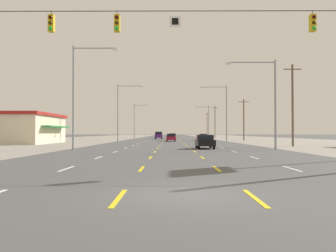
# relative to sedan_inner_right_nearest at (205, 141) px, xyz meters

# --- Properties ---
(ground_plane) EXTENTS (572.00, 572.00, 0.00)m
(ground_plane) POSITION_rel_sedan_inner_right_nearest_xyz_m (-3.29, 37.50, -0.76)
(ground_plane) COLOR #4C4C4F
(lot_apron_left) EXTENTS (28.00, 440.00, 0.01)m
(lot_apron_left) POSITION_rel_sedan_inner_right_nearest_xyz_m (-28.04, 37.50, -0.75)
(lot_apron_left) COLOR gray
(lot_apron_left) RESTS_ON ground
(lot_apron_right) EXTENTS (28.00, 440.00, 0.01)m
(lot_apron_right) POSITION_rel_sedan_inner_right_nearest_xyz_m (21.46, 37.50, -0.75)
(lot_apron_right) COLOR gray
(lot_apron_right) RESTS_ON ground
(lane_markings) EXTENTS (10.64, 227.60, 0.01)m
(lane_markings) POSITION_rel_sedan_inner_right_nearest_xyz_m (-3.29, 76.00, -0.75)
(lane_markings) COLOR white
(lane_markings) RESTS_ON ground
(signal_span_wire) EXTENTS (26.51, 0.53, 9.37)m
(signal_span_wire) POSITION_rel_sedan_inner_right_nearest_xyz_m (-3.48, -18.88, 4.58)
(signal_span_wire) COLOR brown
(signal_span_wire) RESTS_ON ground
(sedan_inner_right_nearest) EXTENTS (1.80, 4.50, 1.46)m
(sedan_inner_right_nearest) POSITION_rel_sedan_inner_right_nearest_xyz_m (0.00, 0.00, 0.00)
(sedan_inner_right_nearest) COLOR black
(sedan_inner_right_nearest) RESTS_ON ground
(sedan_center_turn_near) EXTENTS (1.80, 4.50, 1.46)m
(sedan_center_turn_near) POSITION_rel_sedan_inner_right_nearest_xyz_m (-3.50, 32.15, 0.00)
(sedan_center_turn_near) COLOR maroon
(sedan_center_turn_near) RESTS_ON ground
(sedan_far_right_mid) EXTENTS (1.80, 4.50, 1.46)m
(sedan_far_right_mid) POSITION_rel_sedan_inner_right_nearest_xyz_m (3.83, 43.90, 0.00)
(sedan_far_right_mid) COLOR red
(sedan_far_right_mid) RESTS_ON ground
(hatchback_center_turn_midfar) EXTENTS (1.72, 3.90, 1.54)m
(hatchback_center_turn_midfar) POSITION_rel_sedan_inner_right_nearest_xyz_m (-3.13, 47.68, 0.03)
(hatchback_center_turn_midfar) COLOR red
(hatchback_center_turn_midfar) RESTS_ON ground
(suv_inner_left_far) EXTENTS (1.98, 4.90, 1.98)m
(suv_inner_left_far) POSITION_rel_sedan_inner_right_nearest_xyz_m (-6.73, 59.04, 0.27)
(suv_inner_left_far) COLOR #4C196B
(suv_inner_left_far) RESTS_ON ground
(storefront_left_row_1) EXTENTS (11.47, 14.87, 4.72)m
(storefront_left_row_1) POSITION_rel_sedan_inner_right_nearest_xyz_m (-27.16, 18.40, 1.63)
(storefront_left_row_1) COLOR beige
(storefront_left_row_1) RESTS_ON ground
(streetlight_left_row_0) EXTENTS (4.58, 0.26, 10.47)m
(streetlight_left_row_0) POSITION_rel_sedan_inner_right_nearest_xyz_m (-12.99, -2.21, 5.31)
(streetlight_left_row_0) COLOR gray
(streetlight_left_row_0) RESTS_ON ground
(streetlight_right_row_0) EXTENTS (5.03, 0.26, 9.01)m
(streetlight_right_row_0) POSITION_rel_sedan_inner_right_nearest_xyz_m (6.26, -2.21, 4.61)
(streetlight_right_row_0) COLOR gray
(streetlight_right_row_0) RESTS_ON ground
(streetlight_left_row_1) EXTENTS (4.81, 0.26, 10.69)m
(streetlight_left_row_1) POSITION_rel_sedan_inner_right_nearest_xyz_m (-12.96, 28.76, 5.46)
(streetlight_left_row_1) COLOR gray
(streetlight_left_row_1) RESTS_ON ground
(streetlight_right_row_1) EXTENTS (4.99, 0.26, 10.48)m
(streetlight_right_row_1) POSITION_rel_sedan_inner_right_nearest_xyz_m (6.33, 28.76, 5.37)
(streetlight_right_row_1) COLOR gray
(streetlight_right_row_1) RESTS_ON ground
(streetlight_left_row_2) EXTENTS (3.76, 0.26, 9.46)m
(streetlight_left_row_2) POSITION_rel_sedan_inner_right_nearest_xyz_m (-13.08, 59.72, 4.70)
(streetlight_left_row_2) COLOR gray
(streetlight_left_row_2) RESTS_ON ground
(streetlight_right_row_2) EXTENTS (3.72, 0.26, 8.98)m
(streetlight_right_row_2) POSITION_rel_sedan_inner_right_nearest_xyz_m (6.48, 59.72, 4.44)
(streetlight_right_row_2) COLOR gray
(streetlight_right_row_2) RESTS_ON ground
(utility_pole_right_row_0) EXTENTS (2.20, 0.26, 10.20)m
(utility_pole_right_row_0) POSITION_rel_sedan_inner_right_nearest_xyz_m (11.55, 6.47, 4.54)
(utility_pole_right_row_0) COLOR brown
(utility_pole_right_row_0) RESTS_ON ground
(utility_pole_right_row_1) EXTENTS (2.20, 0.26, 8.87)m
(utility_pole_right_row_1) POSITION_rel_sedan_inner_right_nearest_xyz_m (12.01, 38.25, 3.87)
(utility_pole_right_row_1) COLOR brown
(utility_pole_right_row_1) RESTS_ON ground
(utility_pole_right_row_2) EXTENTS (2.20, 0.26, 10.40)m
(utility_pole_right_row_2) POSITION_rel_sedan_inner_right_nearest_xyz_m (10.88, 78.16, 4.64)
(utility_pole_right_row_2) COLOR brown
(utility_pole_right_row_2) RESTS_ON ground
(utility_pole_right_row_3) EXTENTS (2.20, 0.26, 10.25)m
(utility_pole_right_row_3) POSITION_rel_sedan_inner_right_nearest_xyz_m (12.10, 114.23, 4.57)
(utility_pole_right_row_3) COLOR brown
(utility_pole_right_row_3) RESTS_ON ground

